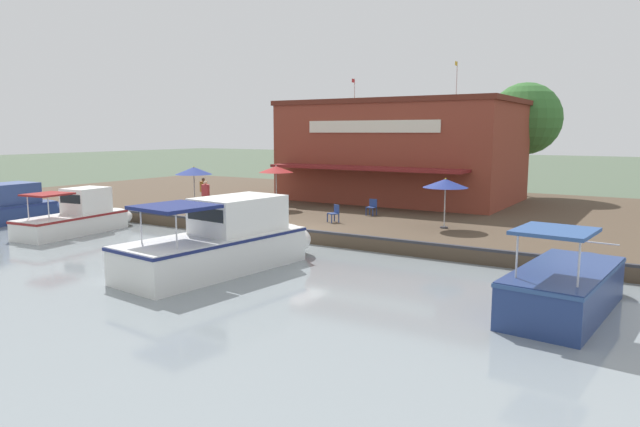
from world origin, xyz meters
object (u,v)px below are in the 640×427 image
at_px(patio_umbrella_mid_patio_left, 194,171).
at_px(person_mid_patio, 206,192).
at_px(cafe_chair_beside_entrance, 226,206).
at_px(motorboat_mid_row, 5,209).
at_px(person_near_entrance, 204,188).
at_px(tree_behind_restaurant, 522,121).
at_px(waterfront_restaurant, 401,151).
at_px(motorboat_second_along, 83,217).
at_px(patio_umbrella_mid_patio_right, 445,183).
at_px(motorboat_nearest_quay, 569,284).
at_px(cafe_chair_back_row_seat, 272,212).
at_px(motorboat_fourth_along, 232,241).
at_px(cafe_chair_facing_river, 372,206).
at_px(patio_umbrella_near_quay_edge, 276,169).
at_px(cafe_chair_under_first_umbrella, 334,212).

distance_m(patio_umbrella_mid_patio_left, person_mid_patio, 2.05).
height_order(cafe_chair_beside_entrance, motorboat_mid_row, motorboat_mid_row).
bearing_deg(person_near_entrance, motorboat_mid_row, -38.26).
relative_size(motorboat_mid_row, tree_behind_restaurant, 0.95).
xyz_separation_m(waterfront_restaurant, motorboat_second_along, (16.85, -9.40, -2.94)).
distance_m(patio_umbrella_mid_patio_right, person_mid_patio, 13.64).
relative_size(person_near_entrance, motorboat_nearest_quay, 0.26).
xyz_separation_m(patio_umbrella_mid_patio_right, person_mid_patio, (1.09, -13.56, -1.03)).
height_order(person_mid_patio, tree_behind_restaurant, tree_behind_restaurant).
xyz_separation_m(cafe_chair_back_row_seat, motorboat_nearest_quay, (5.50, 14.29, -0.32)).
height_order(cafe_chair_back_row_seat, motorboat_fourth_along, motorboat_fourth_along).
bearing_deg(cafe_chair_facing_river, cafe_chair_beside_entrance, -58.45).
height_order(patio_umbrella_mid_patio_left, patio_umbrella_mid_patio_right, patio_umbrella_mid_patio_left).
bearing_deg(motorboat_second_along, motorboat_fourth_along, 80.76).
height_order(patio_umbrella_mid_patio_left, motorboat_nearest_quay, patio_umbrella_mid_patio_left).
height_order(waterfront_restaurant, motorboat_mid_row, waterfront_restaurant).
height_order(patio_umbrella_near_quay_edge, motorboat_second_along, patio_umbrella_near_quay_edge).
height_order(patio_umbrella_mid_patio_left, person_mid_patio, patio_umbrella_mid_patio_left).
distance_m(patio_umbrella_mid_patio_left, motorboat_mid_row, 10.21).
xyz_separation_m(patio_umbrella_near_quay_edge, motorboat_fourth_along, (10.67, 5.83, -1.81)).
xyz_separation_m(cafe_chair_facing_river, cafe_chair_under_first_umbrella, (3.03, -0.51, 0.00)).
bearing_deg(motorboat_fourth_along, cafe_chair_back_row_seat, -154.71).
bearing_deg(waterfront_restaurant, cafe_chair_under_first_umbrella, 6.45).
height_order(patio_umbrella_near_quay_edge, person_near_entrance, patio_umbrella_near_quay_edge).
relative_size(patio_umbrella_mid_patio_left, motorboat_second_along, 0.37).
bearing_deg(motorboat_fourth_along, motorboat_mid_row, -94.66).
height_order(motorboat_fourth_along, motorboat_second_along, motorboat_fourth_along).
bearing_deg(motorboat_mid_row, patio_umbrella_mid_patio_right, 109.80).
bearing_deg(patio_umbrella_near_quay_edge, motorboat_mid_row, -50.70).
bearing_deg(motorboat_second_along, cafe_chair_under_first_umbrella, 120.69).
height_order(person_near_entrance, motorboat_mid_row, motorboat_mid_row).
relative_size(cafe_chair_beside_entrance, motorboat_second_along, 0.13).
bearing_deg(motorboat_nearest_quay, waterfront_restaurant, -143.74).
height_order(cafe_chair_facing_river, person_mid_patio, person_mid_patio).
xyz_separation_m(patio_umbrella_mid_patio_right, cafe_chair_under_first_umbrella, (1.16, -5.12, -1.56)).
distance_m(cafe_chair_facing_river, motorboat_fourth_along, 11.12).
distance_m(patio_umbrella_near_quay_edge, person_near_entrance, 4.97).
relative_size(patio_umbrella_mid_patio_right, motorboat_mid_row, 0.31).
xyz_separation_m(person_mid_patio, tree_behind_restaurant, (-16.41, 13.32, 4.08)).
xyz_separation_m(waterfront_restaurant, patio_umbrella_mid_patio_right, (9.40, 6.31, -1.11)).
bearing_deg(patio_umbrella_mid_patio_left, cafe_chair_under_first_umbrella, 85.38).
relative_size(patio_umbrella_mid_patio_right, person_mid_patio, 1.40).
distance_m(person_mid_patio, tree_behind_restaurant, 21.53).
bearing_deg(patio_umbrella_mid_patio_left, patio_umbrella_near_quay_edge, 110.74).
distance_m(patio_umbrella_mid_patio_left, cafe_chair_back_row_seat, 7.81).
bearing_deg(patio_umbrella_near_quay_edge, cafe_chair_back_row_seat, 33.93).
relative_size(patio_umbrella_near_quay_edge, patio_umbrella_mid_patio_right, 1.08).
bearing_deg(person_near_entrance, cafe_chair_facing_river, 97.35).
height_order(patio_umbrella_mid_patio_left, cafe_chair_under_first_umbrella, patio_umbrella_mid_patio_left).
height_order(patio_umbrella_mid_patio_right, cafe_chair_back_row_seat, patio_umbrella_mid_patio_right).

